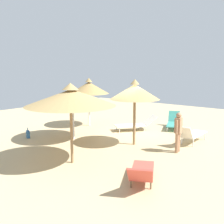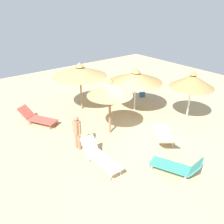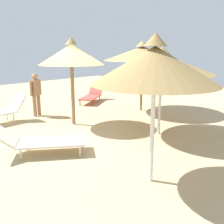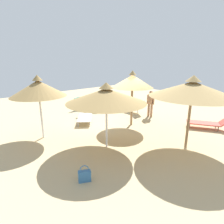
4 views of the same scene
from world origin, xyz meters
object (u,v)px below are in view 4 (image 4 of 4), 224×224
object	(u,v)px
lounge_chair_far_left	(130,105)
handbag	(85,176)
parasol_umbrella_back	(132,81)
person_standing_back	(150,102)
parasol_umbrella_far_right	(38,88)
lounge_chair_edge	(87,106)
parasol_umbrella_front	(192,89)
lounge_chair_center	(211,122)
lounge_chair_near_left	(85,114)
parasol_umbrella_near_right	(106,95)

from	to	relation	value
lounge_chair_far_left	handbag	distance (m)	7.28
parasol_umbrella_back	person_standing_back	distance (m)	2.30
person_standing_back	handbag	xyz separation A→B (m)	(6.21, 2.44, -0.69)
parasol_umbrella_far_right	lounge_chair_edge	world-z (taller)	parasol_umbrella_far_right
parasol_umbrella_far_right	person_standing_back	size ratio (longest dim) A/B	1.72
parasol_umbrella_back	parasol_umbrella_front	distance (m)	3.12
lounge_chair_center	person_standing_back	distance (m)	3.25
parasol_umbrella_back	lounge_chair_near_left	size ratio (longest dim) A/B	1.30
parasol_umbrella_near_right	handbag	xyz separation A→B (m)	(1.80, 1.18, -1.80)
parasol_umbrella_near_right	lounge_chair_edge	world-z (taller)	parasol_umbrella_near_right
handbag	lounge_chair_center	bearing A→B (deg)	173.72
parasol_umbrella_back	person_standing_back	bearing A→B (deg)	-173.67
lounge_chair_edge	person_standing_back	world-z (taller)	person_standing_back
lounge_chair_near_left	lounge_chair_center	bearing A→B (deg)	125.64
parasol_umbrella_near_right	lounge_chair_center	xyz separation A→B (m)	(-4.89, 1.92, -1.63)
parasol_umbrella_back	parasol_umbrella_far_right	xyz separation A→B (m)	(4.00, -1.41, -0.10)
lounge_chair_near_left	handbag	bearing A→B (deg)	55.58
parasol_umbrella_near_right	parasol_umbrella_far_right	bearing A→B (deg)	-59.63
lounge_chair_far_left	lounge_chair_center	world-z (taller)	lounge_chair_far_left
lounge_chair_edge	person_standing_back	bearing A→B (deg)	118.83
parasol_umbrella_near_right	person_standing_back	world-z (taller)	parasol_umbrella_near_right
lounge_chair_far_left	person_standing_back	distance (m)	1.54
lounge_chair_edge	parasol_umbrella_near_right	bearing A→B (deg)	63.22
lounge_chair_center	handbag	world-z (taller)	lounge_chair_center
lounge_chair_far_left	lounge_chair_edge	bearing A→B (deg)	-48.04
handbag	parasol_umbrella_near_right	bearing A→B (deg)	-146.70
lounge_chair_far_left	person_standing_back	size ratio (longest dim) A/B	1.28
lounge_chair_near_left	handbag	size ratio (longest dim) A/B	4.34
parasol_umbrella_near_right	lounge_chair_near_left	xyz separation A→B (m)	(-1.21, -3.21, -1.64)
lounge_chair_near_left	person_standing_back	size ratio (longest dim) A/B	1.38
lounge_chair_far_left	lounge_chair_edge	xyz separation A→B (m)	(1.90, -2.12, -0.08)
parasol_umbrella_near_right	parasol_umbrella_front	xyz separation A→B (m)	(-2.19, 2.05, 0.24)
parasol_umbrella_far_right	person_standing_back	world-z (taller)	parasol_umbrella_far_right
lounge_chair_near_left	lounge_chair_center	xyz separation A→B (m)	(-3.67, 5.12, 0.01)
parasol_umbrella_back	lounge_chair_edge	bearing A→B (deg)	-88.25
parasol_umbrella_back	parasol_umbrella_near_right	world-z (taller)	parasol_umbrella_back
parasol_umbrella_far_right	lounge_chair_edge	xyz separation A→B (m)	(-3.89, -2.38, -1.77)
parasol_umbrella_near_right	lounge_chair_edge	bearing A→B (deg)	-116.78
lounge_chair_far_left	handbag	world-z (taller)	lounge_chair_far_left
parasol_umbrella_near_right	lounge_chair_near_left	distance (m)	3.80
lounge_chair_edge	parasol_umbrella_far_right	bearing A→B (deg)	31.48
parasol_umbrella_back	handbag	bearing A→B (deg)	27.11
parasol_umbrella_near_right	lounge_chair_far_left	distance (m)	5.36
parasol_umbrella_far_right	lounge_chair_near_left	distance (m)	3.27
lounge_chair_edge	handbag	distance (m)	7.37
parasol_umbrella_far_right	lounge_chair_center	size ratio (longest dim) A/B	1.28
parasol_umbrella_back	lounge_chair_near_left	bearing A→B (deg)	-58.02
handbag	parasol_umbrella_far_right	bearing A→B (deg)	-95.54
parasol_umbrella_near_right	handbag	bearing A→B (deg)	33.30
parasol_umbrella_near_right	parasol_umbrella_front	bearing A→B (deg)	136.90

